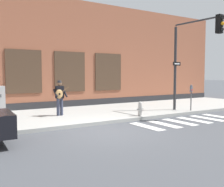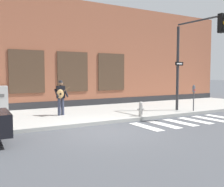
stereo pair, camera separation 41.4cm
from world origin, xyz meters
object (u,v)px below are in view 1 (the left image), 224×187
Objects in this scene: traffic_light at (193,48)px; parking_meter at (191,94)px; fire_hydrant at (140,109)px; busker at (60,96)px.

traffic_light is 2.51m from parking_meter.
parking_meter is at bearing -0.42° from fire_hydrant.
traffic_light is at bearing -22.17° from busker.
fire_hydrant is at bearing -32.76° from busker.
fire_hydrant is at bearing 179.58° from parking_meter.
busker is 2.45× the size of fire_hydrant.
busker is 7.29m from traffic_light.
busker is 7.17m from parking_meter.
busker is at bearing 147.24° from fire_hydrant.
traffic_light is at bearing -8.81° from fire_hydrant.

